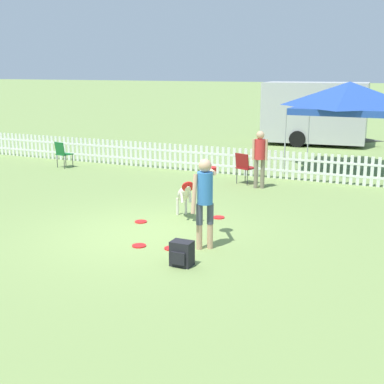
{
  "coord_description": "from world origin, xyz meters",
  "views": [
    {
      "loc": [
        5.09,
        -8.78,
        3.21
      ],
      "look_at": [
        0.7,
        0.69,
        0.79
      ],
      "focal_mm": 50.0,
      "sensor_mm": 36.0,
      "label": 1
    }
  ],
  "objects": [
    {
      "name": "ground_plane",
      "position": [
        0.0,
        0.0,
        0.0
      ],
      "size": [
        240.0,
        240.0,
        0.0
      ],
      "primitive_type": "plane",
      "color": "olive"
    },
    {
      "name": "handler_person",
      "position": [
        1.38,
        -0.22,
        1.05
      ],
      "size": [
        0.54,
        1.1,
        1.66
      ],
      "rotation": [
        0.0,
        0.0,
        0.63
      ],
      "color": "tan",
      "rests_on": "ground_plane"
    },
    {
      "name": "leaping_dog",
      "position": [
        0.2,
        1.38,
        0.56
      ],
      "size": [
        0.8,
        1.01,
        0.93
      ],
      "rotation": [
        0.0,
        0.0,
        -2.51
      ],
      "color": "beige",
      "rests_on": "ground_plane"
    },
    {
      "name": "frisbee_near_handler",
      "position": [
        0.25,
        -0.67,
        0.01
      ],
      "size": [
        0.26,
        0.26,
        0.02
      ],
      "color": "red",
      "rests_on": "ground_plane"
    },
    {
      "name": "frisbee_near_dog",
      "position": [
        0.86,
        -0.55,
        0.01
      ],
      "size": [
        0.26,
        0.26,
        0.02
      ],
      "color": "red",
      "rests_on": "ground_plane"
    },
    {
      "name": "frisbee_midfield",
      "position": [
        0.86,
        1.73,
        0.01
      ],
      "size": [
        0.26,
        0.26,
        0.02
      ],
      "color": "red",
      "rests_on": "ground_plane"
    },
    {
      "name": "frisbee_far_scatter",
      "position": [
        -0.52,
        0.72,
        0.01
      ],
      "size": [
        0.26,
        0.26,
        0.02
      ],
      "color": "red",
      "rests_on": "ground_plane"
    },
    {
      "name": "backpack_on_grass",
      "position": [
        1.4,
        -1.23,
        0.21
      ],
      "size": [
        0.36,
        0.3,
        0.42
      ],
      "color": "black",
      "rests_on": "ground_plane"
    },
    {
      "name": "picket_fence",
      "position": [
        0.0,
        6.5,
        0.42
      ],
      "size": [
        22.72,
        0.04,
        0.84
      ],
      "color": "white",
      "rests_on": "ground_plane"
    },
    {
      "name": "folding_chair_blue_left",
      "position": [
        0.18,
        5.34,
        0.53
      ],
      "size": [
        0.58,
        0.59,
        0.89
      ],
      "rotation": [
        0.0,
        0.0,
        2.8
      ],
      "color": "#333338",
      "rests_on": "ground_plane"
    },
    {
      "name": "folding_chair_center",
      "position": [
        -6.12,
        5.23,
        0.52
      ],
      "size": [
        0.51,
        0.52,
        0.86
      ],
      "rotation": [
        0.0,
        0.0,
        2.92
      ],
      "color": "#333338",
      "rests_on": "ground_plane"
    },
    {
      "name": "canopy_tent_main",
      "position": [
        2.39,
        8.9,
        2.31
      ],
      "size": [
        3.23,
        3.23,
        2.81
      ],
      "color": "#B2B2B2",
      "rests_on": "ground_plane"
    },
    {
      "name": "spectator_standing",
      "position": [
        0.73,
        4.99,
        0.95
      ],
      "size": [
        0.4,
        0.27,
        1.57
      ],
      "rotation": [
        0.0,
        0.0,
        3.42
      ],
      "color": "#7A705B",
      "rests_on": "ground_plane"
    },
    {
      "name": "equipment_trailer",
      "position": [
        0.18,
        14.37,
        1.39
      ],
      "size": [
        5.17,
        2.65,
        2.64
      ],
      "rotation": [
        0.0,
        0.0,
        0.09
      ],
      "color": "#B7B7B7",
      "rests_on": "ground_plane"
    }
  ]
}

